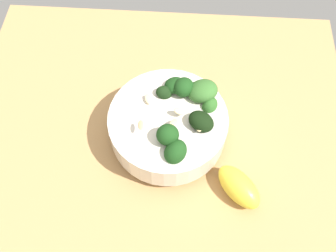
# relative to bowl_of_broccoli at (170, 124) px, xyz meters

# --- Properties ---
(ground_plane) EXTENTS (0.67, 0.67, 0.04)m
(ground_plane) POSITION_rel_bowl_of_broccoli_xyz_m (0.02, 0.04, -0.07)
(ground_plane) COLOR tan
(bowl_of_broccoli) EXTENTS (0.19, 0.19, 0.11)m
(bowl_of_broccoli) POSITION_rel_bowl_of_broccoli_xyz_m (0.00, 0.00, 0.00)
(bowl_of_broccoli) COLOR silver
(bowl_of_broccoli) RESTS_ON ground_plane
(lemon_wedge) EXTENTS (0.09, 0.09, 0.04)m
(lemon_wedge) POSITION_rel_bowl_of_broccoli_xyz_m (-0.11, 0.09, -0.02)
(lemon_wedge) COLOR yellow
(lemon_wedge) RESTS_ON ground_plane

